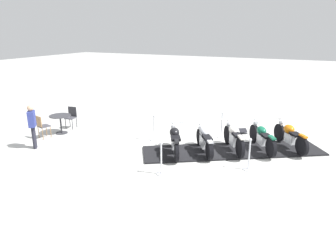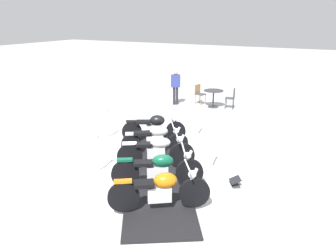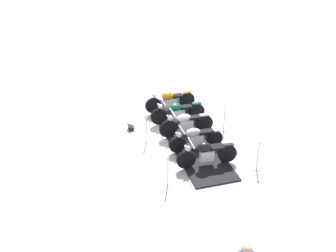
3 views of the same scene
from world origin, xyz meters
name	(u,v)px [view 2 (image 2 of 3)]	position (x,y,z in m)	size (l,w,h in m)	color
ground_plane	(156,169)	(0.00, 0.00, 0.00)	(80.00, 80.00, 0.00)	silver
display_platform	(156,168)	(0.00, 0.00, 0.03)	(6.45, 1.54, 0.06)	black
motorcycle_copper	(161,189)	(1.78, 1.16, 0.53)	(1.35, 1.85, 0.99)	black
motorcycle_forest	(159,169)	(0.89, 0.59, 0.51)	(1.30, 1.96, 0.99)	black
motorcycle_cream	(157,151)	(-0.02, 0.03, 0.54)	(1.23, 1.84, 1.02)	black
motorcycle_chrome	(156,139)	(-0.92, -0.54, 0.49)	(1.21, 1.77, 0.89)	black
motorcycle_black	(155,127)	(-1.82, -1.09, 0.54)	(1.17, 1.89, 0.96)	black
stanchion_left_mid	(99,159)	(0.81, -1.31, 0.34)	(0.32, 0.32, 1.05)	silver
stanchion_right_rear	(197,127)	(-3.14, -0.14, 0.31)	(0.35, 0.35, 1.05)	silver
stanchion_left_rear	(109,127)	(-1.52, -2.75, 0.36)	(0.30, 0.30, 1.04)	silver
stanchion_right_mid	(212,155)	(-0.81, 1.31, 0.39)	(0.29, 0.29, 1.08)	silver
info_placard	(235,183)	(-0.12, 2.19, 0.07)	(0.41, 0.39, 0.21)	#333338
cafe_table	(213,94)	(-7.11, -1.07, 0.60)	(0.89, 0.89, 0.79)	#2D2D33
cafe_chair_near_table	(199,93)	(-7.33, -1.86, 0.55)	(0.49, 0.49, 0.94)	olive
cafe_chair_across_table	(231,97)	(-7.26, -0.25, 0.54)	(0.46, 0.46, 0.94)	#2D2D33
bystander_person	(176,84)	(-6.73, -2.82, 0.98)	(0.42, 0.45, 1.64)	#23232D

